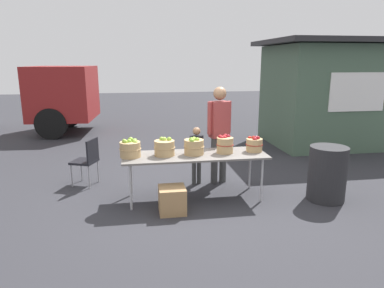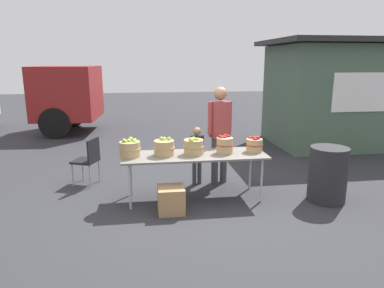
% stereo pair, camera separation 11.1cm
% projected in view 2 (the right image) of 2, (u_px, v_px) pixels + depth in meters
% --- Properties ---
extents(ground_plane, '(40.00, 40.00, 0.00)m').
position_uv_depth(ground_plane, '(195.00, 198.00, 5.76)').
color(ground_plane, '#2D2D33').
extents(market_table, '(2.30, 0.76, 0.75)m').
position_uv_depth(market_table, '(195.00, 157.00, 5.59)').
color(market_table, slate).
rests_on(market_table, ground).
extents(apple_basket_green_0, '(0.34, 0.34, 0.30)m').
position_uv_depth(apple_basket_green_0, '(130.00, 148.00, 5.42)').
color(apple_basket_green_0, tan).
rests_on(apple_basket_green_0, market_table).
extents(apple_basket_green_1, '(0.34, 0.34, 0.29)m').
position_uv_depth(apple_basket_green_1, '(164.00, 147.00, 5.50)').
color(apple_basket_green_1, tan).
rests_on(apple_basket_green_1, market_table).
extents(apple_basket_green_2, '(0.33, 0.33, 0.29)m').
position_uv_depth(apple_basket_green_2, '(194.00, 146.00, 5.55)').
color(apple_basket_green_2, tan).
rests_on(apple_basket_green_2, market_table).
extents(apple_basket_red_0, '(0.28, 0.28, 0.30)m').
position_uv_depth(apple_basket_red_0, '(225.00, 144.00, 5.63)').
color(apple_basket_red_0, tan).
rests_on(apple_basket_red_0, market_table).
extents(apple_basket_red_1, '(0.28, 0.28, 0.26)m').
position_uv_depth(apple_basket_red_1, '(254.00, 144.00, 5.72)').
color(apple_basket_red_1, tan).
rests_on(apple_basket_red_1, market_table).
extents(vendor_adult, '(0.46, 0.31, 1.77)m').
position_uv_depth(vendor_adult, '(220.00, 128.00, 6.27)').
color(vendor_adult, '#3F3F3F').
rests_on(vendor_adult, ground).
extents(child_customer, '(0.26, 0.20, 1.06)m').
position_uv_depth(child_customer, '(197.00, 151.00, 6.28)').
color(child_customer, '#3F3F3F').
rests_on(child_customer, ground).
extents(food_kiosk, '(3.51, 2.91, 2.74)m').
position_uv_depth(food_kiosk, '(333.00, 93.00, 9.24)').
color(food_kiosk, '#47604C').
rests_on(food_kiosk, ground).
extents(folding_chair, '(0.52, 0.52, 0.86)m').
position_uv_depth(folding_chair, '(89.00, 158.00, 6.29)').
color(folding_chair, black).
rests_on(folding_chair, ground).
extents(trash_barrel, '(0.60, 0.60, 0.89)m').
position_uv_depth(trash_barrel, '(328.00, 174.00, 5.56)').
color(trash_barrel, '#262628').
rests_on(trash_barrel, ground).
extents(produce_crate, '(0.39, 0.39, 0.39)m').
position_uv_depth(produce_crate, '(171.00, 200.00, 5.19)').
color(produce_crate, '#A87F51').
rests_on(produce_crate, ground).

